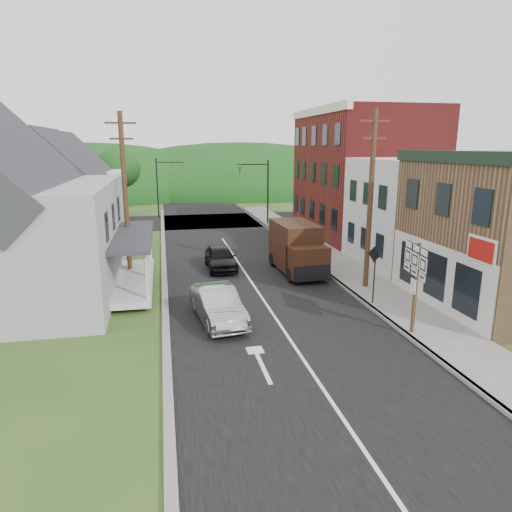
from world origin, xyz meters
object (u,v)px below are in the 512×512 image
delivery_van (297,248)px  warning_sign (374,267)px  silver_sedan (217,305)px  route_sign_cluster (415,275)px  dark_sedan (221,258)px

delivery_van → warning_sign: delivery_van is taller
silver_sedan → delivery_van: (5.45, 6.66, 0.73)m
silver_sedan → route_sign_cluster: 8.01m
silver_sedan → dark_sedan: silver_sedan is taller
delivery_van → dark_sedan: bearing=156.4°
dark_sedan → warning_sign: (6.06, -7.88, 1.17)m
route_sign_cluster → warning_sign: bearing=97.6°
route_sign_cluster → warning_sign: 3.50m
warning_sign → delivery_van: bearing=86.2°
dark_sedan → route_sign_cluster: 12.96m
delivery_van → warning_sign: bearing=-75.4°
dark_sedan → warning_sign: 10.01m
dark_sedan → delivery_van: size_ratio=0.79×
dark_sedan → route_sign_cluster: (6.04, -11.33, 1.76)m
dark_sedan → delivery_van: 4.64m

